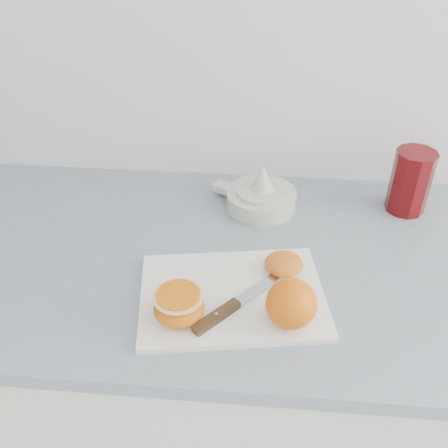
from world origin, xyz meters
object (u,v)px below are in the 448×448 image
object	(u,v)px
counter	(286,394)
red_tumbler	(410,184)
citrus_juicer	(261,195)
cutting_board	(232,296)
half_orange	(179,306)

from	to	relation	value
counter	red_tumbler	bearing A→B (deg)	38.66
citrus_juicer	counter	bearing A→B (deg)	-62.40
cutting_board	citrus_juicer	bearing A→B (deg)	82.13
cutting_board	half_orange	distance (m)	0.11
counter	half_orange	size ratio (longest dim) A/B	29.15
cutting_board	red_tumbler	distance (m)	0.48
citrus_juicer	red_tumbler	distance (m)	0.32
cutting_board	half_orange	world-z (taller)	half_orange
cutting_board	red_tumbler	size ratio (longest dim) A/B	2.27
counter	citrus_juicer	distance (m)	0.51
cutting_board	citrus_juicer	size ratio (longest dim) A/B	1.67
red_tumbler	counter	bearing A→B (deg)	-141.34
counter	cutting_board	xyz separation A→B (m)	(-0.13, -0.13, 0.45)
citrus_juicer	red_tumbler	world-z (taller)	red_tumbler
counter	cutting_board	size ratio (longest dim) A/B	7.70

